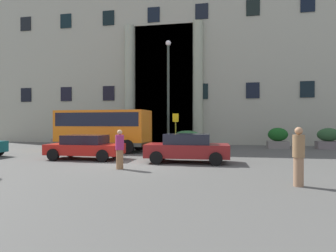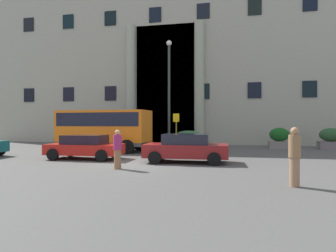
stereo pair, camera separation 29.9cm
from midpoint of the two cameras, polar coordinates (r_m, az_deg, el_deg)
The scene contains 14 objects.
ground_plane at distance 13.88m, azimuth -6.24°, elevation -7.75°, with size 80.00×64.00×0.12m, color #4C4C48.
office_building_facade at distance 32.08m, azimuth 3.81°, elevation 16.71°, with size 38.69×9.70×21.69m.
orange_minibus at distance 20.28m, azimuth -12.08°, elevation -0.21°, with size 6.34×2.81×2.79m.
bus_stop_sign at distance 20.79m, azimuth 2.04°, elevation -0.29°, with size 0.44×0.08×2.62m.
hedge_planter_far_east at distance 27.83m, azimuth -19.24°, elevation -2.03°, with size 1.98×0.90×1.40m.
hedge_planter_entrance_right at distance 24.15m, azimuth 4.40°, elevation -2.51°, with size 2.17×0.96×1.30m.
hedge_planter_far_west at distance 23.67m, azimuth 21.44°, elevation -2.30°, with size 1.54×1.00×1.58m.
hedge_planter_west at distance 24.47m, azimuth 29.72°, elevation -2.26°, with size 1.68×0.95×1.57m.
white_taxi_kerbside at distance 14.35m, azimuth 4.16°, elevation -4.31°, with size 4.12×2.10×1.41m.
parked_sedan_far at distance 16.24m, azimuth -15.55°, elevation -3.92°, with size 3.99×2.03×1.30m.
motorcycle_far_end at distance 16.37m, azimuth 5.72°, elevation -4.63°, with size 2.04×0.58×0.89m.
pedestrian_man_red_shirt at distance 9.77m, azimuth 24.49°, elevation -5.48°, with size 0.36×0.36×1.84m.
pedestrian_man_crossing at distance 12.49m, azimuth -9.24°, elevation -4.54°, with size 0.36×0.36×1.67m.
lamppost_plaza_centre at distance 22.07m, azimuth 0.61°, elevation 7.85°, with size 0.40×0.40×8.18m.
Camera 2 is at (4.37, -13.03, 1.97)m, focal length 30.92 mm.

